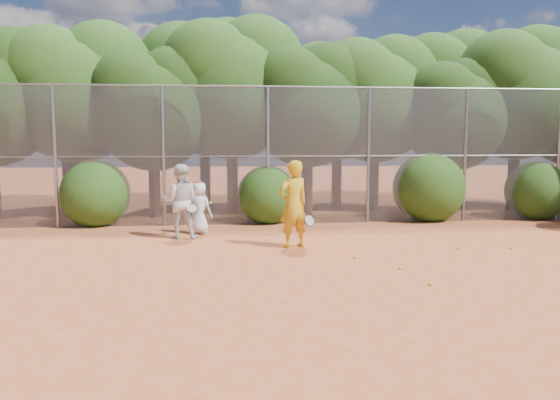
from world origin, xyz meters
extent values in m
plane|color=#AB4E26|center=(0.00, 0.00, 0.00)|extent=(80.00, 80.00, 0.00)
cylinder|color=gray|center=(-7.00, 6.00, 2.00)|extent=(0.09, 0.09, 4.00)
cylinder|color=gray|center=(-4.00, 6.00, 2.00)|extent=(0.09, 0.09, 4.00)
cylinder|color=gray|center=(-1.00, 6.00, 2.00)|extent=(0.09, 0.09, 4.00)
cylinder|color=gray|center=(2.00, 6.00, 2.00)|extent=(0.09, 0.09, 4.00)
cylinder|color=gray|center=(5.00, 6.00, 2.00)|extent=(0.09, 0.09, 4.00)
cylinder|color=gray|center=(8.00, 6.00, 2.00)|extent=(0.09, 0.09, 4.00)
cylinder|color=gray|center=(0.00, 6.00, 4.00)|extent=(20.00, 0.05, 0.05)
cylinder|color=gray|center=(0.00, 6.00, 2.00)|extent=(20.00, 0.04, 0.04)
cube|color=slate|center=(0.00, 6.00, 2.00)|extent=(20.00, 0.02, 4.00)
sphere|color=black|center=(-8.74, 8.38, 4.47)|extent=(3.05, 3.05, 3.05)
cylinder|color=black|center=(-7.00, 8.50, 1.26)|extent=(0.38, 0.38, 2.52)
sphere|color=#1F4210|center=(-7.00, 8.50, 3.73)|extent=(4.03, 4.03, 4.03)
sphere|color=#1F4210|center=(-6.19, 8.90, 4.74)|extent=(3.23, 3.23, 3.23)
sphere|color=#1F4210|center=(-7.71, 8.20, 4.54)|extent=(3.02, 3.02, 3.02)
cylinder|color=black|center=(-4.50, 7.80, 1.08)|extent=(0.36, 0.36, 2.17)
sphere|color=black|center=(-4.50, 7.80, 3.21)|extent=(3.47, 3.47, 3.47)
sphere|color=black|center=(-3.81, 8.15, 4.08)|extent=(2.78, 2.78, 2.78)
sphere|color=black|center=(-5.11, 7.54, 3.91)|extent=(2.60, 2.60, 2.60)
cylinder|color=black|center=(-2.00, 8.80, 1.33)|extent=(0.39, 0.39, 2.66)
sphere|color=#1F4210|center=(-2.00, 8.80, 3.94)|extent=(4.26, 4.26, 4.26)
sphere|color=#1F4210|center=(-1.15, 9.23, 5.00)|extent=(3.40, 3.40, 3.40)
sphere|color=#1F4210|center=(-2.74, 8.48, 4.79)|extent=(3.19, 3.19, 3.19)
cylinder|color=black|center=(0.50, 8.20, 1.14)|extent=(0.37, 0.37, 2.27)
sphere|color=black|center=(0.50, 8.20, 3.37)|extent=(3.64, 3.64, 3.64)
sphere|color=black|center=(1.23, 8.56, 4.28)|extent=(2.91, 2.91, 2.91)
sphere|color=black|center=(-0.14, 7.93, 4.10)|extent=(2.73, 2.73, 2.73)
cylinder|color=black|center=(3.00, 9.00, 1.22)|extent=(0.38, 0.38, 2.45)
sphere|color=#1F4210|center=(3.00, 9.00, 3.63)|extent=(3.92, 3.92, 3.92)
sphere|color=#1F4210|center=(3.78, 9.39, 4.61)|extent=(3.14, 3.14, 3.14)
sphere|color=#1F4210|center=(2.31, 8.71, 4.41)|extent=(2.94, 2.94, 2.94)
cylinder|color=black|center=(5.50, 8.00, 1.05)|extent=(0.36, 0.36, 2.10)
sphere|color=black|center=(5.50, 8.00, 3.11)|extent=(3.36, 3.36, 3.36)
sphere|color=black|center=(6.17, 8.34, 3.95)|extent=(2.69, 2.69, 2.69)
sphere|color=black|center=(4.91, 7.75, 3.78)|extent=(2.52, 2.52, 2.52)
cylinder|color=black|center=(8.00, 8.60, 1.29)|extent=(0.39, 0.39, 2.59)
sphere|color=#1F4210|center=(8.00, 8.60, 3.83)|extent=(4.14, 4.14, 4.14)
sphere|color=#1F4210|center=(8.83, 9.01, 4.87)|extent=(3.32, 3.32, 3.32)
sphere|color=#1F4210|center=(7.27, 8.29, 4.66)|extent=(3.11, 3.11, 3.11)
cylinder|color=black|center=(-8.00, 10.80, 1.31)|extent=(0.39, 0.39, 2.62)
sphere|color=#1F4210|center=(-8.00, 10.80, 3.88)|extent=(4.20, 4.20, 4.20)
sphere|color=#1F4210|center=(-7.16, 11.22, 4.94)|extent=(3.36, 3.36, 3.36)
sphere|color=#1F4210|center=(-8.73, 10.49, 4.72)|extent=(3.15, 3.15, 3.15)
cylinder|color=black|center=(-3.00, 11.00, 1.40)|extent=(0.40, 0.40, 2.80)
sphere|color=#1F4210|center=(-3.00, 11.00, 4.14)|extent=(4.48, 4.48, 4.48)
sphere|color=#1F4210|center=(-2.10, 11.45, 5.26)|extent=(3.58, 3.58, 3.58)
sphere|color=#1F4210|center=(-3.78, 10.66, 5.04)|extent=(3.36, 3.36, 3.36)
cylinder|color=black|center=(2.00, 10.60, 1.26)|extent=(0.38, 0.38, 2.52)
sphere|color=#1F4210|center=(2.00, 10.60, 3.73)|extent=(4.03, 4.03, 4.03)
sphere|color=#1F4210|center=(2.81, 11.00, 4.74)|extent=(3.23, 3.23, 3.23)
sphere|color=#1F4210|center=(1.29, 10.30, 4.54)|extent=(3.02, 3.02, 3.02)
cylinder|color=black|center=(6.50, 11.20, 1.36)|extent=(0.40, 0.40, 2.73)
sphere|color=#1F4210|center=(6.50, 11.20, 4.04)|extent=(4.37, 4.37, 4.37)
sphere|color=#1F4210|center=(7.37, 11.64, 5.13)|extent=(3.49, 3.49, 3.49)
sphere|color=#1F4210|center=(5.74, 10.87, 4.91)|extent=(3.28, 3.28, 3.28)
sphere|color=#1F4210|center=(-6.00, 6.30, 1.00)|extent=(2.00, 2.00, 2.00)
sphere|color=#1F4210|center=(-1.00, 6.30, 0.90)|extent=(1.80, 1.80, 1.80)
sphere|color=#1F4210|center=(4.00, 6.30, 1.10)|extent=(2.20, 2.20, 2.20)
sphere|color=#1F4210|center=(7.50, 6.30, 0.95)|extent=(1.90, 1.90, 1.90)
imported|color=gold|center=(-0.70, 2.43, 1.01)|extent=(0.87, 0.74, 2.01)
torus|color=black|center=(-0.35, 2.23, 0.65)|extent=(0.34, 0.29, 0.29)
cylinder|color=black|center=(-0.46, 2.39, 0.56)|extent=(0.17, 0.24, 0.15)
imported|color=silver|center=(-2.94, 4.47, 0.69)|extent=(0.80, 0.70, 1.38)
ellipsoid|color=red|center=(-2.94, 4.47, 1.34)|extent=(0.22, 0.22, 0.13)
sphere|color=#C2D126|center=(-2.64, 4.27, 0.85)|extent=(0.07, 0.07, 0.07)
imported|color=silver|center=(-3.38, 3.90, 0.94)|extent=(0.95, 0.76, 1.87)
torus|color=black|center=(-3.08, 3.60, 0.80)|extent=(0.33, 0.26, 0.24)
cylinder|color=black|center=(-3.11, 3.76, 0.66)|extent=(0.07, 0.23, 0.21)
sphere|color=#C2D126|center=(1.07, 0.06, 0.03)|extent=(0.07, 0.07, 0.07)
sphere|color=#C2D126|center=(4.19, 1.68, 0.03)|extent=(0.07, 0.07, 0.07)
sphere|color=#C2D126|center=(1.22, -1.11, 0.03)|extent=(0.07, 0.07, 0.07)
sphere|color=#C2D126|center=(2.97, 1.75, 0.03)|extent=(0.07, 0.07, 0.07)
sphere|color=#C2D126|center=(0.45, 1.11, 0.03)|extent=(0.07, 0.07, 0.07)
sphere|color=#C2D126|center=(3.91, 2.84, 0.03)|extent=(0.07, 0.07, 0.07)
camera|label=1|loc=(-2.26, -9.90, 2.49)|focal=35.00mm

